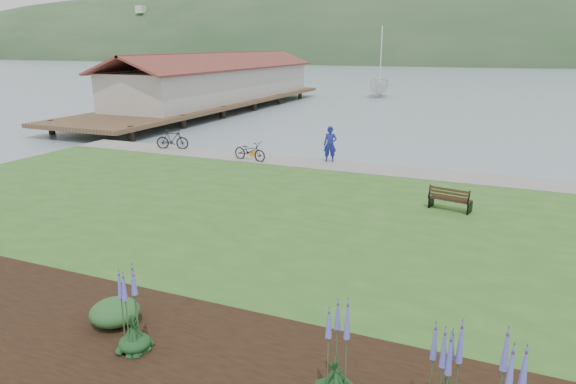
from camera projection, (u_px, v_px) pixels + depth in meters
name	position (u px, v px, depth m)	size (l,w,h in m)	color
ground	(314.00, 219.00, 18.75)	(600.00, 600.00, 0.00)	gray
lawn	(293.00, 232.00, 16.93)	(34.00, 20.00, 0.40)	#2F5E21
shoreline_path	(363.00, 168.00, 24.74)	(34.00, 2.20, 0.03)	gray
far_hillside	(560.00, 65.00, 161.53)	(580.00, 80.00, 38.00)	#2C4A2A
pier_pavilion	(219.00, 82.00, 49.88)	(8.00, 36.00, 5.40)	#4C3826
park_bench	(450.00, 199.00, 18.32)	(1.54, 0.88, 0.90)	black
person	(330.00, 141.00, 25.70)	(0.78, 0.54, 2.14)	navy
bicycle_a	(250.00, 151.00, 26.22)	(1.93, 0.67, 1.01)	black
bicycle_b	(172.00, 139.00, 29.08)	(1.86, 0.54, 1.12)	black
sailboat	(379.00, 97.00, 62.33)	(10.01, 10.19, 26.39)	silver
pannier	(253.00, 154.00, 27.27)	(0.19, 0.30, 0.32)	#C38316
echium_0	(336.00, 359.00, 8.42)	(0.62, 0.62, 1.99)	#14381A
echium_1	(447.00, 374.00, 7.95)	(0.62, 0.62, 1.87)	#14381A
echium_4	(132.00, 311.00, 9.73)	(0.62, 0.62, 2.09)	#14381A
shrub_0	(115.00, 312.00, 10.84)	(1.05, 1.05, 0.52)	#1E4C21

